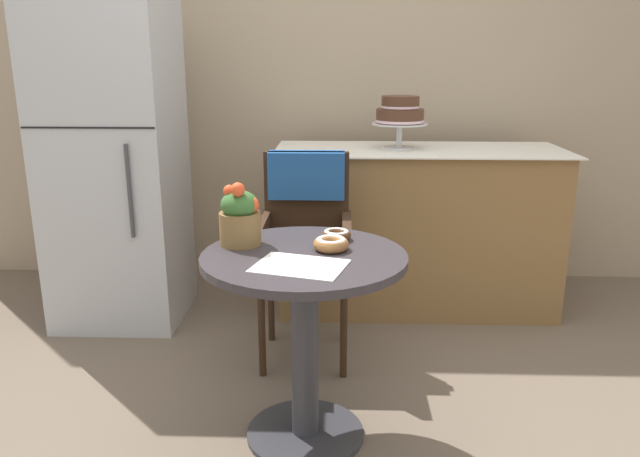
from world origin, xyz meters
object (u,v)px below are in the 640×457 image
Objects in this scene: tiered_cake_stand at (400,114)px; donut_mid at (336,235)px; donut_front at (331,243)px; flower_vase at (240,217)px; cafe_table at (304,310)px; refrigerator at (115,162)px; wicker_chair at (306,222)px.

donut_mid is at bearing -106.10° from tiered_cake_stand.
donut_front is at bearing -98.07° from donut_mid.
donut_mid is 0.36m from flower_vase.
donut_front reaches higher than cafe_table.
refrigerator is at bearing 129.28° from flower_vase.
donut_front is 0.12m from donut_mid.
donut_front is 1.15× the size of donut_mid.
donut_front is 0.34m from flower_vase.
tiered_cake_stand is (0.67, 1.20, 0.26)m from flower_vase.
cafe_table is 0.75× the size of wicker_chair.
cafe_table is 0.74m from wicker_chair.
wicker_chair is 0.68m from flower_vase.
donut_mid is 0.06× the size of refrigerator.
donut_mid is (0.11, 0.17, 0.23)m from cafe_table.
cafe_table is 6.54× the size of donut_mid.
refrigerator is (-1.01, 0.37, 0.21)m from wicker_chair.
flower_vase is 1.40m from tiered_cake_stand.
donut_mid is at bearing 57.32° from cafe_table.
cafe_table is 3.04× the size of flower_vase.
flower_vase is 0.14× the size of refrigerator.
cafe_table is 0.42× the size of refrigerator.
cafe_table is 2.40× the size of tiered_cake_stand.
donut_front is 1.56m from refrigerator.
wicker_chair is at bearing -129.45° from tiered_cake_stand.
donut_front is (0.13, -0.68, 0.10)m from wicker_chair.
wicker_chair is 8.66× the size of donut_mid.
donut_front is at bearing 27.47° from cafe_table.
tiered_cake_stand reaches higher than donut_mid.
donut_front is 0.42× the size of tiered_cake_stand.
refrigerator is (-1.16, 0.93, 0.11)m from donut_mid.
flower_vase is at bearing -119.31° from tiered_cake_stand.
donut_mid is at bearing 11.02° from flower_vase.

